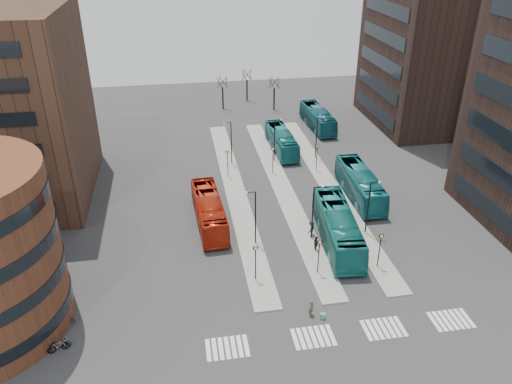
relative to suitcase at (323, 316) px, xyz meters
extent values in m
plane|color=#2D2D2F|center=(-0.34, -5.96, -0.26)|extent=(160.00, 160.00, 0.00)
cube|color=gray|center=(-4.34, 24.04, -0.19)|extent=(2.50, 45.00, 0.15)
cube|color=gray|center=(1.66, 24.04, -0.19)|extent=(2.50, 45.00, 0.15)
cube|color=gray|center=(7.66, 24.04, -0.19)|extent=(2.50, 45.00, 0.15)
cube|color=#1A3F93|center=(0.00, 0.00, 0.00)|extent=(0.52, 0.47, 0.53)
imported|color=#B1220D|center=(-8.13, 16.93, 1.38)|extent=(3.33, 11.89, 3.28)
imported|color=#156C68|center=(4.73, 11.06, 1.57)|extent=(4.42, 13.44, 3.68)
imported|color=#146667|center=(4.06, 35.62, 1.32)|extent=(2.95, 11.40, 3.16)
imported|color=#16696E|center=(10.49, 20.18, 1.45)|extent=(3.30, 12.39, 3.42)
imported|color=#135761|center=(11.88, 43.92, 1.38)|extent=(3.24, 11.87, 3.28)
imported|color=brown|center=(-0.86, 0.58, 0.52)|extent=(0.67, 0.67, 1.57)
imported|color=black|center=(-9.03, 11.52, 0.53)|extent=(0.77, 0.61, 1.58)
imported|color=black|center=(2.12, 9.78, 0.57)|extent=(0.49, 1.01, 1.67)
imported|color=black|center=(2.37, 12.52, 0.63)|extent=(1.26, 1.31, 1.79)
imported|color=gray|center=(-21.34, 0.09, 0.21)|extent=(1.88, 0.91, 0.95)
imported|color=gray|center=(-21.34, -0.15, 0.24)|extent=(1.75, 0.94, 1.01)
imported|color=gray|center=(-21.34, 3.07, 0.16)|extent=(1.69, 0.97, 0.84)
cube|color=silver|center=(-9.84, -1.96, -0.26)|extent=(0.35, 2.40, 0.01)
cube|color=silver|center=(-9.34, -1.96, -0.26)|extent=(0.35, 2.40, 0.01)
cube|color=silver|center=(-8.84, -1.96, -0.26)|extent=(0.35, 2.40, 0.01)
cube|color=silver|center=(-8.34, -1.96, -0.26)|extent=(0.35, 2.40, 0.01)
cube|color=silver|center=(-7.84, -1.96, -0.26)|extent=(0.35, 2.40, 0.01)
cube|color=silver|center=(-7.34, -1.96, -0.26)|extent=(0.35, 2.40, 0.01)
cube|color=silver|center=(-6.84, -1.96, -0.26)|extent=(0.35, 2.40, 0.01)
cube|color=silver|center=(-2.84, -1.96, -0.26)|extent=(0.35, 2.40, 0.01)
cube|color=silver|center=(-2.34, -1.96, -0.26)|extent=(0.35, 2.40, 0.01)
cube|color=silver|center=(-1.84, -1.96, -0.26)|extent=(0.35, 2.40, 0.01)
cube|color=silver|center=(-1.34, -1.96, -0.26)|extent=(0.35, 2.40, 0.01)
cube|color=silver|center=(-0.84, -1.96, -0.26)|extent=(0.35, 2.40, 0.01)
cube|color=silver|center=(-0.34, -1.96, -0.26)|extent=(0.35, 2.40, 0.01)
cube|color=silver|center=(0.16, -1.96, -0.26)|extent=(0.35, 2.40, 0.01)
cube|color=silver|center=(3.16, -1.96, -0.26)|extent=(0.35, 2.40, 0.01)
cube|color=silver|center=(3.66, -1.96, -0.26)|extent=(0.35, 2.40, 0.01)
cube|color=silver|center=(4.16, -1.96, -0.26)|extent=(0.35, 2.40, 0.01)
cube|color=silver|center=(4.66, -1.96, -0.26)|extent=(0.35, 2.40, 0.01)
cube|color=silver|center=(5.16, -1.96, -0.26)|extent=(0.35, 2.40, 0.01)
cube|color=silver|center=(5.66, -1.96, -0.26)|extent=(0.35, 2.40, 0.01)
cube|color=silver|center=(6.16, -1.96, -0.26)|extent=(0.35, 2.40, 0.01)
cube|color=silver|center=(9.16, -1.96, -0.26)|extent=(0.35, 2.40, 0.01)
cube|color=silver|center=(9.66, -1.96, -0.26)|extent=(0.35, 2.40, 0.01)
cube|color=silver|center=(10.16, -1.96, -0.26)|extent=(0.35, 2.40, 0.01)
cube|color=silver|center=(10.66, -1.96, -0.26)|extent=(0.35, 2.40, 0.01)
cube|color=silver|center=(11.16, -1.96, -0.26)|extent=(0.35, 2.40, 0.01)
cube|color=silver|center=(11.66, -1.96, -0.26)|extent=(0.35, 2.40, 0.01)
cube|color=silver|center=(12.16, -1.96, -0.26)|extent=(0.35, 2.40, 0.01)
cube|color=black|center=(21.60, 10.04, 2.24)|extent=(0.12, 16.00, 2.00)
cube|color=black|center=(21.60, 10.04, 6.24)|extent=(0.12, 16.00, 2.00)
cube|color=black|center=(21.60, 10.04, 10.24)|extent=(0.12, 16.00, 2.00)
cube|color=black|center=(31.66, 44.04, 14.74)|extent=(20.00, 20.00, 30.00)
cube|color=black|center=(21.60, 44.04, 2.24)|extent=(0.12, 16.00, 2.00)
cube|color=black|center=(21.60, 44.04, 6.24)|extent=(0.12, 16.00, 2.00)
cube|color=black|center=(21.60, 44.04, 10.24)|extent=(0.12, 16.00, 2.00)
cube|color=black|center=(21.60, 44.04, 14.24)|extent=(0.12, 16.00, 2.00)
cube|color=black|center=(21.60, 44.04, 18.24)|extent=(0.12, 16.00, 2.00)
cylinder|color=black|center=(-4.74, 6.04, 1.64)|extent=(0.10, 0.10, 3.50)
cube|color=black|center=(-4.74, 6.04, 3.39)|extent=(0.45, 0.10, 0.30)
cube|color=yellow|center=(-4.74, 5.98, 3.39)|extent=(0.20, 0.02, 0.20)
cylinder|color=black|center=(-4.74, 28.04, 1.64)|extent=(0.10, 0.10, 3.50)
cube|color=black|center=(-4.74, 28.04, 3.39)|extent=(0.45, 0.10, 0.30)
cube|color=yellow|center=(-4.74, 27.98, 3.39)|extent=(0.20, 0.02, 0.20)
cylinder|color=black|center=(1.26, 6.04, 1.64)|extent=(0.10, 0.10, 3.50)
cube|color=black|center=(1.26, 6.04, 3.39)|extent=(0.45, 0.10, 0.30)
cube|color=yellow|center=(1.26, 5.98, 3.39)|extent=(0.20, 0.02, 0.20)
cylinder|color=black|center=(1.26, 28.04, 1.64)|extent=(0.10, 0.10, 3.50)
cube|color=black|center=(1.26, 28.04, 3.39)|extent=(0.45, 0.10, 0.30)
cube|color=yellow|center=(1.26, 27.98, 3.39)|extent=(0.20, 0.02, 0.20)
cylinder|color=black|center=(7.26, 6.04, 1.64)|extent=(0.10, 0.10, 3.50)
cube|color=black|center=(7.26, 6.04, 3.39)|extent=(0.45, 0.10, 0.30)
cube|color=yellow|center=(7.26, 5.98, 3.39)|extent=(0.20, 0.02, 0.20)
cylinder|color=black|center=(7.26, 28.04, 1.64)|extent=(0.10, 0.10, 3.50)
cube|color=black|center=(7.26, 28.04, 3.39)|extent=(0.45, 0.10, 0.30)
cube|color=yellow|center=(7.26, 27.98, 3.39)|extent=(0.20, 0.02, 0.20)
cylinder|color=black|center=(-3.74, 12.04, 2.89)|extent=(0.14, 0.14, 6.00)
cylinder|color=black|center=(-4.19, 12.04, 5.89)|extent=(0.90, 0.08, 0.08)
sphere|color=silver|center=(-4.64, 12.04, 5.89)|extent=(0.24, 0.24, 0.24)
cylinder|color=black|center=(-3.74, 32.04, 2.89)|extent=(0.14, 0.14, 6.00)
cylinder|color=black|center=(-4.19, 32.04, 5.89)|extent=(0.90, 0.08, 0.08)
sphere|color=silver|center=(-4.64, 32.04, 5.89)|extent=(0.24, 0.24, 0.24)
cylinder|color=black|center=(2.26, 12.04, 2.89)|extent=(0.14, 0.14, 6.00)
cylinder|color=black|center=(2.71, 12.04, 5.89)|extent=(0.90, 0.08, 0.08)
sphere|color=silver|center=(3.16, 12.04, 5.89)|extent=(0.24, 0.24, 0.24)
cylinder|color=black|center=(2.26, 32.04, 2.89)|extent=(0.14, 0.14, 6.00)
cylinder|color=black|center=(2.71, 32.04, 5.89)|extent=(0.90, 0.08, 0.08)
sphere|color=silver|center=(3.16, 32.04, 5.89)|extent=(0.24, 0.24, 0.24)
cylinder|color=black|center=(8.26, 12.04, 2.89)|extent=(0.14, 0.14, 6.00)
cylinder|color=black|center=(8.71, 12.04, 5.89)|extent=(0.90, 0.08, 0.08)
sphere|color=silver|center=(9.16, 12.04, 5.89)|extent=(0.24, 0.24, 0.24)
cylinder|color=black|center=(8.26, 32.04, 2.89)|extent=(0.14, 0.14, 6.00)
cylinder|color=black|center=(8.71, 32.04, 5.89)|extent=(0.90, 0.08, 0.08)
sphere|color=silver|center=(9.16, 32.04, 5.89)|extent=(0.24, 0.24, 0.24)
cylinder|color=black|center=(-2.34, 56.04, 1.74)|extent=(0.30, 0.30, 4.00)
cylinder|color=black|center=(-1.64, 56.04, 4.64)|extent=(0.10, 1.56, 1.95)
cylinder|color=black|center=(-2.12, 56.70, 4.64)|extent=(1.48, 0.59, 1.97)
cylinder|color=black|center=(-2.90, 56.45, 4.64)|extent=(0.90, 1.31, 1.99)
cylinder|color=black|center=(-2.90, 55.63, 4.64)|extent=(0.89, 1.31, 1.99)
cylinder|color=black|center=(-2.12, 55.37, 4.64)|extent=(1.48, 0.58, 1.97)
cylinder|color=black|center=(2.66, 60.04, 1.74)|extent=(0.30, 0.30, 4.00)
cylinder|color=black|center=(3.36, 60.04, 4.64)|extent=(0.10, 1.56, 1.95)
cylinder|color=black|center=(2.88, 60.70, 4.64)|extent=(1.48, 0.59, 1.97)
cylinder|color=black|center=(2.10, 60.45, 4.64)|extent=(0.90, 1.31, 1.99)
cylinder|color=black|center=(2.10, 59.63, 4.64)|extent=(0.89, 1.31, 1.99)
cylinder|color=black|center=(2.88, 59.37, 4.64)|extent=(1.48, 0.58, 1.97)
cylinder|color=black|center=(6.66, 54.04, 1.74)|extent=(0.30, 0.30, 4.00)
cylinder|color=black|center=(7.36, 54.04, 4.64)|extent=(0.10, 1.56, 1.95)
cylinder|color=black|center=(6.88, 54.70, 4.64)|extent=(1.48, 0.59, 1.97)
cylinder|color=black|center=(6.10, 54.45, 4.64)|extent=(0.90, 1.31, 1.99)
cylinder|color=black|center=(6.10, 53.63, 4.64)|extent=(0.89, 1.31, 1.99)
cylinder|color=black|center=(6.88, 53.37, 4.64)|extent=(1.48, 0.58, 1.97)
camera|label=1|loc=(-10.89, -30.80, 29.10)|focal=35.00mm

